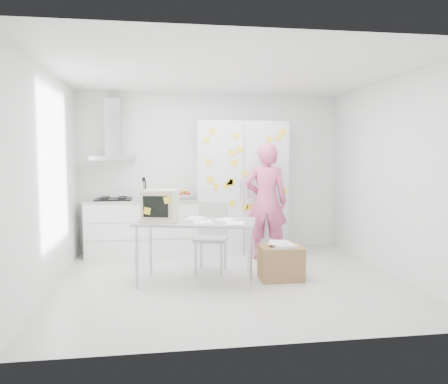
{
  "coord_description": "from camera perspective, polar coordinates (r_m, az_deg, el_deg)",
  "views": [
    {
      "loc": [
        -0.92,
        -5.58,
        1.67
      ],
      "look_at": [
        0.02,
        0.66,
        1.12
      ],
      "focal_mm": 35.0,
      "sensor_mm": 36.0,
      "label": 1
    }
  ],
  "objects": [
    {
      "name": "walls",
      "position": [
        6.38,
        -0.24,
        2.15
      ],
      "size": [
        4.52,
        4.01,
        2.7
      ],
      "color": "white",
      "rests_on": "ground"
    },
    {
      "name": "counter_run",
      "position": [
        7.38,
        -10.62,
        -4.41
      ],
      "size": [
        1.84,
        0.63,
        1.28
      ],
      "color": "white",
      "rests_on": "ground"
    },
    {
      "name": "person",
      "position": [
        6.92,
        5.51,
        -1.27
      ],
      "size": [
        0.74,
        0.57,
        1.83
      ],
      "primitive_type": "imported",
      "rotation": [
        0.0,
        0.0,
        2.93
      ],
      "color": "#CD4F81",
      "rests_on": "ground"
    },
    {
      "name": "floor",
      "position": [
        5.9,
        0.8,
        -11.52
      ],
      "size": [
        4.5,
        4.0,
        0.02
      ],
      "primitive_type": "cube",
      "color": "silver",
      "rests_on": "ground"
    },
    {
      "name": "cardboard_box",
      "position": [
        5.93,
        7.43,
        -9.05
      ],
      "size": [
        0.58,
        0.48,
        0.49
      ],
      "rotation": [
        0.0,
        0.0,
        -0.05
      ],
      "color": "olive",
      "rests_on": "ground"
    },
    {
      "name": "range_hood",
      "position": [
        7.46,
        -14.27,
        7.08
      ],
      "size": [
        0.7,
        0.48,
        1.01
      ],
      "color": "silver",
      "rests_on": "walls"
    },
    {
      "name": "tall_cabinet",
      "position": [
        7.41,
        2.14,
        0.6
      ],
      "size": [
        1.5,
        0.68,
        2.2
      ],
      "color": "silver",
      "rests_on": "ground"
    },
    {
      "name": "ceiling",
      "position": [
        5.75,
        0.83,
        15.35
      ],
      "size": [
        4.5,
        4.0,
        0.02
      ],
      "primitive_type": "cube",
      "color": "white",
      "rests_on": "walls"
    },
    {
      "name": "chair",
      "position": [
        6.22,
        -1.62,
        -5.3
      ],
      "size": [
        0.55,
        0.55,
        0.98
      ],
      "rotation": [
        0.0,
        0.0,
        -0.3
      ],
      "color": "#AFAFAC",
      "rests_on": "ground"
    },
    {
      "name": "desk",
      "position": [
        5.69,
        -6.68,
        -2.67
      ],
      "size": [
        1.65,
        1.11,
        1.2
      ],
      "rotation": [
        0.0,
        0.0,
        -0.26
      ],
      "color": "#A2A7AC",
      "rests_on": "ground"
    }
  ]
}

